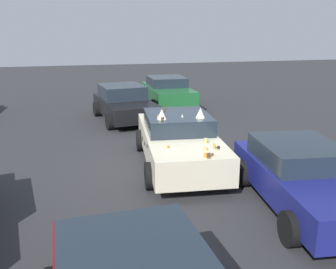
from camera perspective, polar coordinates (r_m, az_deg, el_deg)
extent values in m
plane|color=#2D2D30|center=(10.34, 1.62, -4.69)|extent=(60.00, 60.00, 0.00)
cube|color=beige|center=(10.14, 1.65, -1.41)|extent=(4.82, 2.28, 0.69)
cube|color=#1E2833|center=(10.17, 1.47, 1.95)|extent=(2.07, 1.86, 0.44)
cylinder|color=black|center=(9.13, 9.09, -5.58)|extent=(0.67, 0.28, 0.65)
cylinder|color=black|center=(8.77, -2.79, -6.32)|extent=(0.67, 0.28, 0.65)
cylinder|color=black|center=(11.76, 4.90, -0.49)|extent=(0.67, 0.28, 0.65)
cylinder|color=black|center=(11.48, -4.26, -0.88)|extent=(0.67, 0.28, 0.65)
ellipsoid|color=black|center=(11.54, 4.99, 1.57)|extent=(0.20, 0.04, 0.14)
ellipsoid|color=black|center=(9.62, 7.83, -1.46)|extent=(0.18, 0.04, 0.10)
ellipsoid|color=black|center=(9.34, -3.21, -1.80)|extent=(0.12, 0.03, 0.11)
ellipsoid|color=black|center=(10.04, -3.57, -1.42)|extent=(0.17, 0.04, 0.13)
ellipsoid|color=black|center=(10.74, -3.91, -0.65)|extent=(0.18, 0.04, 0.14)
ellipsoid|color=black|center=(10.69, 6.17, -0.83)|extent=(0.15, 0.03, 0.15)
ellipsoid|color=black|center=(10.97, 5.79, -0.65)|extent=(0.19, 0.04, 0.09)
ellipsoid|color=black|center=(8.92, 9.25, -3.69)|extent=(0.18, 0.04, 0.14)
ellipsoid|color=black|center=(9.53, 8.07, -3.05)|extent=(0.15, 0.03, 0.10)
cylinder|color=orange|center=(8.66, 7.11, -1.81)|extent=(0.09, 0.09, 0.11)
sphere|color=black|center=(8.66, 7.71, -1.96)|extent=(0.08, 0.08, 0.08)
sphere|color=orange|center=(8.66, 0.00, -1.83)|extent=(0.07, 0.07, 0.07)
sphere|color=#51381E|center=(8.20, 6.80, -3.02)|extent=(0.06, 0.06, 0.06)
cylinder|color=orange|center=(8.08, 5.79, -3.17)|extent=(0.11, 0.11, 0.09)
cylinder|color=tan|center=(8.54, 5.74, -2.19)|extent=(0.13, 0.13, 0.07)
cylinder|color=tan|center=(9.06, 5.80, -0.95)|extent=(0.14, 0.14, 0.12)
cylinder|color=#51381E|center=(8.03, 6.25, -3.23)|extent=(0.11, 0.11, 0.11)
cone|color=gray|center=(9.78, 2.20, 2.93)|extent=(0.10, 0.10, 0.08)
cone|color=silver|center=(9.75, 4.88, 2.86)|extent=(0.13, 0.13, 0.08)
cone|color=#A87A38|center=(9.71, -1.54, 2.89)|extent=(0.08, 0.08, 0.10)
cylinder|color=#51381E|center=(9.45, -0.88, 2.45)|extent=(0.11, 0.11, 0.07)
cylinder|color=#51381E|center=(10.57, -0.54, 3.96)|extent=(0.08, 0.08, 0.09)
cone|color=beige|center=(9.69, 4.97, 3.31)|extent=(0.24, 0.24, 0.26)
cone|color=beige|center=(9.51, -0.96, 3.12)|extent=(0.24, 0.24, 0.26)
cube|color=navy|center=(8.26, 20.20, -6.90)|extent=(4.33, 2.21, 0.61)
cube|color=#1E2833|center=(8.41, 19.34, -2.61)|extent=(2.06, 1.81, 0.43)
cylinder|color=black|center=(6.96, 18.20, -13.51)|extent=(0.65, 0.29, 0.63)
cylinder|color=black|center=(9.82, 21.29, -5.01)|extent=(0.65, 0.29, 0.63)
cylinder|color=black|center=(9.11, 11.31, -5.81)|extent=(0.65, 0.29, 0.63)
cube|color=black|center=(15.29, -6.59, 4.22)|extent=(4.11, 2.32, 0.60)
cube|color=#1E2833|center=(15.55, -7.03, 6.53)|extent=(2.04, 1.89, 0.53)
cylinder|color=black|center=(14.49, -1.75, 2.64)|extent=(0.64, 0.30, 0.61)
cylinder|color=black|center=(13.98, -8.89, 1.96)|extent=(0.64, 0.30, 0.61)
cylinder|color=black|center=(16.73, -4.61, 4.41)|extent=(0.64, 0.30, 0.61)
cylinder|color=black|center=(16.29, -10.85, 3.86)|extent=(0.64, 0.30, 0.61)
cube|color=#1E602D|center=(17.87, -0.03, 6.22)|extent=(4.04, 1.80, 0.71)
cube|color=#1E2833|center=(18.01, -0.21, 8.13)|extent=(1.84, 1.66, 0.43)
cylinder|color=black|center=(17.00, 4.02, 4.62)|extent=(0.63, 0.22, 0.63)
cylinder|color=black|center=(16.53, -2.08, 4.32)|extent=(0.63, 0.22, 0.63)
cylinder|color=black|center=(19.35, 1.73, 6.04)|extent=(0.63, 0.22, 0.63)
cylinder|color=black|center=(18.94, -3.67, 5.80)|extent=(0.63, 0.22, 0.63)
cylinder|color=black|center=(5.78, 1.83, -19.44)|extent=(0.61, 0.25, 0.60)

